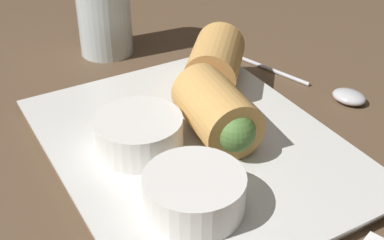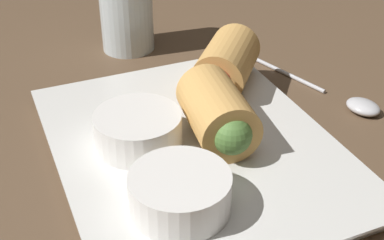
{
  "view_description": "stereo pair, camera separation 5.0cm",
  "coord_description": "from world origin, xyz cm",
  "px_view_note": "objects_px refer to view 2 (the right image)",
  "views": [
    {
      "loc": [
        -36.95,
        20.71,
        33.61
      ],
      "look_at": [
        0.42,
        -0.59,
        5.83
      ],
      "focal_mm": 50.0,
      "sensor_mm": 36.0,
      "label": 1
    },
    {
      "loc": [
        -39.19,
        16.19,
        33.61
      ],
      "look_at": [
        0.42,
        -0.59,
        5.83
      ],
      "focal_mm": 50.0,
      "sensor_mm": 36.0,
      "label": 2
    }
  ],
  "objects_px": {
    "serving_plate": "(192,146)",
    "spoon": "(350,101)",
    "dipping_bowl_far": "(180,191)",
    "dipping_bowl_near": "(138,129)",
    "drinking_glass": "(126,0)"
  },
  "relations": [
    {
      "from": "serving_plate",
      "to": "spoon",
      "type": "height_order",
      "value": "serving_plate"
    },
    {
      "from": "dipping_bowl_near",
      "to": "drinking_glass",
      "type": "xyz_separation_m",
      "value": [
        0.24,
        -0.07,
        0.04
      ]
    },
    {
      "from": "dipping_bowl_near",
      "to": "drinking_glass",
      "type": "height_order",
      "value": "drinking_glass"
    },
    {
      "from": "dipping_bowl_near",
      "to": "dipping_bowl_far",
      "type": "distance_m",
      "value": 0.1
    },
    {
      "from": "dipping_bowl_far",
      "to": "spoon",
      "type": "height_order",
      "value": "dipping_bowl_far"
    },
    {
      "from": "serving_plate",
      "to": "spoon",
      "type": "distance_m",
      "value": 0.2
    },
    {
      "from": "spoon",
      "to": "dipping_bowl_far",
      "type": "bearing_deg",
      "value": 111.91
    },
    {
      "from": "dipping_bowl_near",
      "to": "spoon",
      "type": "relative_size",
      "value": 0.46
    },
    {
      "from": "dipping_bowl_near",
      "to": "drinking_glass",
      "type": "relative_size",
      "value": 0.61
    },
    {
      "from": "serving_plate",
      "to": "spoon",
      "type": "xyz_separation_m",
      "value": [
        0.01,
        -0.2,
        -0.0
      ]
    },
    {
      "from": "serving_plate",
      "to": "dipping_bowl_far",
      "type": "xyz_separation_m",
      "value": [
        -0.09,
        0.05,
        0.03
      ]
    },
    {
      "from": "serving_plate",
      "to": "spoon",
      "type": "relative_size",
      "value": 1.81
    },
    {
      "from": "dipping_bowl_near",
      "to": "dipping_bowl_far",
      "type": "xyz_separation_m",
      "value": [
        -0.1,
        -0.0,
        0.0
      ]
    },
    {
      "from": "serving_plate",
      "to": "dipping_bowl_near",
      "type": "relative_size",
      "value": 3.91
    },
    {
      "from": "serving_plate",
      "to": "dipping_bowl_near",
      "type": "height_order",
      "value": "dipping_bowl_near"
    }
  ]
}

